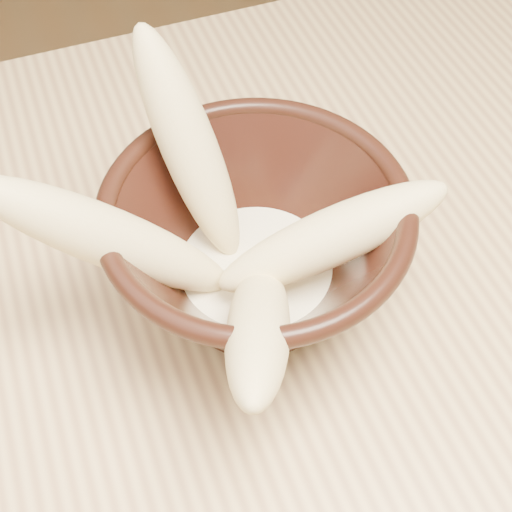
{
  "coord_description": "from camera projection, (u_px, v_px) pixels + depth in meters",
  "views": [
    {
      "loc": [
        -0.14,
        -0.22,
        1.18
      ],
      "look_at": [
        -0.04,
        0.05,
        0.8
      ],
      "focal_mm": 50.0,
      "sensor_mm": 36.0,
      "label": 1
    }
  ],
  "objects": [
    {
      "name": "bowl",
      "position": [
        256.0,
        247.0,
        0.47
      ],
      "size": [
        0.2,
        0.2,
        0.11
      ],
      "rotation": [
        0.0,
        0.0,
        0.28
      ],
      "color": "black",
      "rests_on": "table"
    },
    {
      "name": "banana_left",
      "position": [
        113.0,
        239.0,
        0.43
      ],
      "size": [
        0.16,
        0.07,
        0.15
      ],
      "primitive_type": "ellipsoid",
      "rotation": [
        0.85,
        0.0,
        -1.81
      ],
      "color": "#ECD48B",
      "rests_on": "bowl"
    },
    {
      "name": "banana_front",
      "position": [
        259.0,
        327.0,
        0.41
      ],
      "size": [
        0.1,
        0.16,
        0.12
      ],
      "primitive_type": "ellipsoid",
      "rotation": [
        1.03,
        0.0,
        -0.41
      ],
      "color": "#ECD48B",
      "rests_on": "bowl"
    },
    {
      "name": "banana_across",
      "position": [
        331.0,
        237.0,
        0.45
      ],
      "size": [
        0.16,
        0.05,
        0.09
      ],
      "primitive_type": "ellipsoid",
      "rotation": [
        1.24,
        0.0,
        1.48
      ],
      "color": "#ECD48B",
      "rests_on": "bowl"
    },
    {
      "name": "milk_puddle",
      "position": [
        256.0,
        271.0,
        0.49
      ],
      "size": [
        0.11,
        0.11,
        0.02
      ],
      "primitive_type": "cylinder",
      "color": "#FEF2CC",
      "rests_on": "bowl"
    },
    {
      "name": "banana_upright",
      "position": [
        189.0,
        147.0,
        0.46
      ],
      "size": [
        0.07,
        0.13,
        0.16
      ],
      "primitive_type": "ellipsoid",
      "rotation": [
        0.58,
        0.0,
        3.44
      ],
      "color": "#ECD48B",
      "rests_on": "bowl"
    },
    {
      "name": "table",
      "position": [
        328.0,
        395.0,
        0.56
      ],
      "size": [
        1.2,
        0.8,
        0.75
      ],
      "color": "#E3BE7D",
      "rests_on": "ground"
    }
  ]
}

